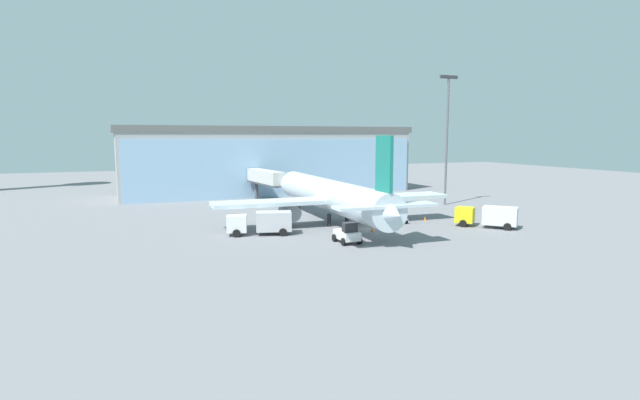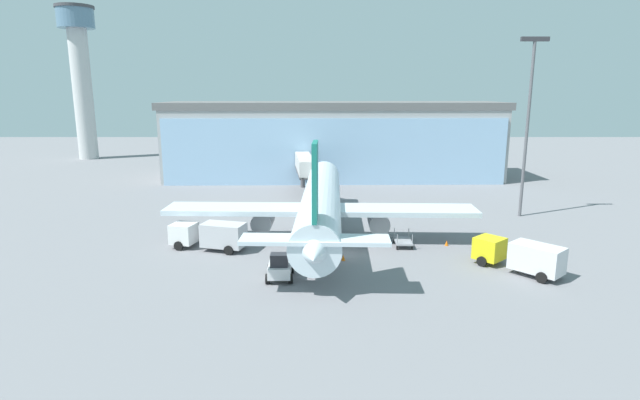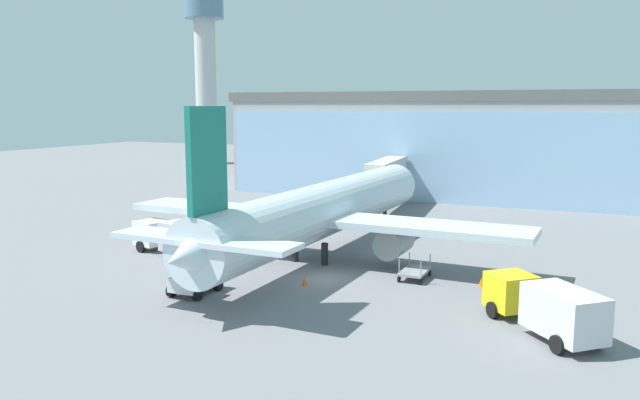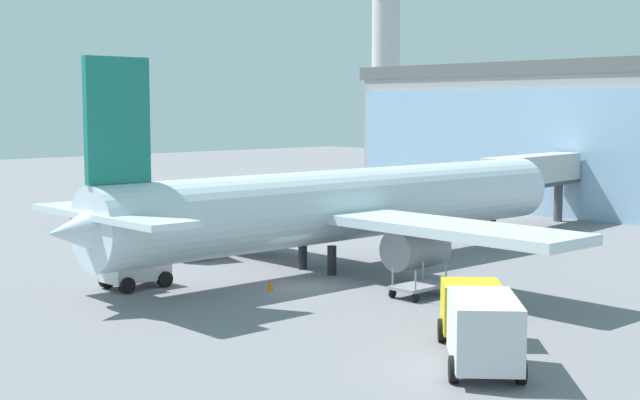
# 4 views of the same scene
# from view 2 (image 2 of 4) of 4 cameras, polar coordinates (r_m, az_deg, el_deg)

# --- Properties ---
(ground) EXTENTS (240.00, 240.00, 0.00)m
(ground) POSITION_cam_2_polar(r_m,az_deg,el_deg) (46.99, 2.90, -6.13)
(ground) COLOR slate
(terminal_building) EXTENTS (57.34, 14.77, 13.05)m
(terminal_building) POSITION_cam_2_polar(r_m,az_deg,el_deg) (86.39, 1.65, 6.81)
(terminal_building) COLOR #9F9F9F
(terminal_building) RESTS_ON ground
(jet_bridge) EXTENTS (3.42, 12.24, 5.48)m
(jet_bridge) POSITION_cam_2_polar(r_m,az_deg,el_deg) (73.66, -1.64, 3.95)
(jet_bridge) COLOR beige
(jet_bridge) RESTS_ON ground
(control_tower) EXTENTS (7.88, 7.88, 32.47)m
(control_tower) POSITION_cam_2_polar(r_m,az_deg,el_deg) (122.84, -25.57, 13.54)
(control_tower) COLOR silver
(control_tower) RESTS_ON ground
(apron_light_mast) EXTENTS (3.20, 0.40, 20.86)m
(apron_light_mast) POSITION_cam_2_polar(r_m,az_deg,el_deg) (63.72, 22.86, 9.01)
(apron_light_mast) COLOR #59595E
(apron_light_mast) RESTS_ON ground
(airplane) EXTENTS (31.25, 36.22, 11.34)m
(airplane) POSITION_cam_2_polar(r_m,az_deg,el_deg) (51.11, 0.22, -0.45)
(airplane) COLOR silver
(airplane) RESTS_ON ground
(catering_truck) EXTENTS (7.62, 4.02, 2.65)m
(catering_truck) POSITION_cam_2_polar(r_m,az_deg,el_deg) (48.84, -12.26, -3.88)
(catering_truck) COLOR silver
(catering_truck) RESTS_ON ground
(fuel_truck) EXTENTS (6.55, 6.87, 2.65)m
(fuel_truck) POSITION_cam_2_polar(r_m,az_deg,el_deg) (45.13, 22.09, -5.89)
(fuel_truck) COLOR yellow
(fuel_truck) RESTS_ON ground
(baggage_cart) EXTENTS (1.64, 2.83, 1.50)m
(baggage_cart) POSITION_cam_2_polar(r_m,az_deg,el_deg) (49.64, 9.60, -4.67)
(baggage_cart) COLOR gray
(baggage_cart) RESTS_ON ground
(pushback_tug) EXTENTS (2.20, 3.23, 2.30)m
(pushback_tug) POSITION_cam_2_polar(r_m,az_deg,el_deg) (40.68, -4.48, -7.69)
(pushback_tug) COLOR silver
(pushback_tug) RESTS_ON ground
(safety_cone_nose) EXTENTS (0.36, 0.36, 0.55)m
(safety_cone_nose) POSITION_cam_2_polar(r_m,az_deg,el_deg) (45.04, 2.81, -6.59)
(safety_cone_nose) COLOR orange
(safety_cone_nose) RESTS_ON ground
(safety_cone_wingtip) EXTENTS (0.36, 0.36, 0.55)m
(safety_cone_wingtip) POSITION_cam_2_polar(r_m,az_deg,el_deg) (50.70, 14.41, -4.79)
(safety_cone_wingtip) COLOR orange
(safety_cone_wingtip) RESTS_ON ground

